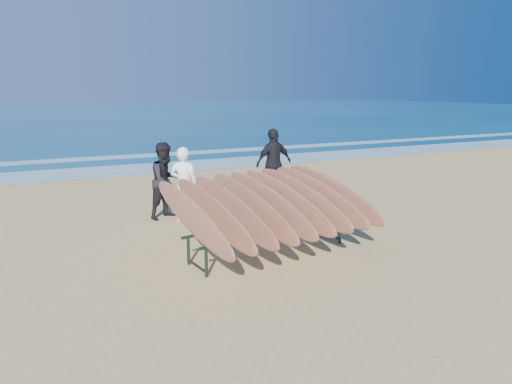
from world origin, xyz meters
The scene contains 8 objects.
ground centered at (0.00, 0.00, 0.00)m, with size 120.00×120.00×0.00m, color tan.
ocean centered at (0.00, 55.00, 0.01)m, with size 160.00×160.00×0.00m, color navy.
foam_near centered at (0.00, 10.00, 0.01)m, with size 160.00×160.00×0.00m, color white.
foam_far centered at (0.00, 13.50, 0.01)m, with size 160.00×160.00×0.00m, color white.
surfboard_rack centered at (-0.17, -0.15, 0.93)m, with size 3.59×3.31×1.53m.
person_white centered at (-0.99, 2.54, 0.86)m, with size 0.63×0.41×1.72m, color white.
person_dark_a centered at (-1.28, 3.01, 0.89)m, with size 0.86×0.67×1.78m, color black.
person_dark_b centered at (1.96, 3.88, 0.96)m, with size 1.12×0.47×1.91m, color black.
Camera 1 is at (-3.72, -7.29, 2.97)m, focal length 32.00 mm.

